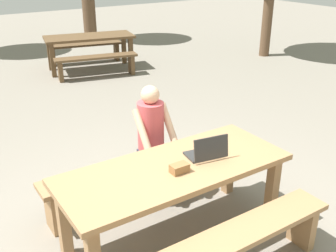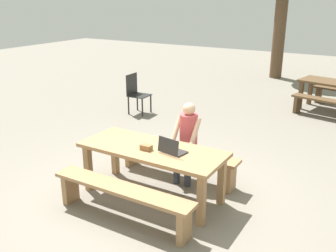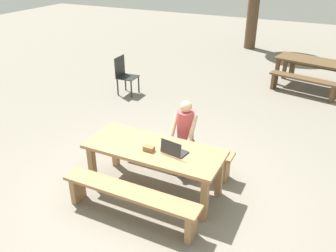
# 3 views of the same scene
# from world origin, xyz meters

# --- Properties ---
(ground_plane) EXTENTS (30.00, 30.00, 0.00)m
(ground_plane) POSITION_xyz_m (0.00, 0.00, 0.00)
(ground_plane) COLOR gray
(picnic_table_front) EXTENTS (1.98, 0.81, 0.73)m
(picnic_table_front) POSITION_xyz_m (0.00, 0.00, 0.62)
(picnic_table_front) COLOR #9E754C
(picnic_table_front) RESTS_ON ground
(bench_near) EXTENTS (1.94, 0.30, 0.46)m
(bench_near) POSITION_xyz_m (0.00, -0.69, 0.35)
(bench_near) COLOR #9E754C
(bench_near) RESTS_ON ground
(bench_far) EXTENTS (1.94, 0.30, 0.46)m
(bench_far) POSITION_xyz_m (0.00, 0.69, 0.35)
(bench_far) COLOR #9E754C
(bench_far) RESTS_ON ground
(laptop) EXTENTS (0.36, 0.29, 0.22)m
(laptop) POSITION_xyz_m (0.32, -0.03, 0.78)
(laptop) COLOR #2D2D2D
(laptop) RESTS_ON picnic_table_front
(small_pouch) EXTENTS (0.15, 0.09, 0.07)m
(small_pouch) POSITION_xyz_m (-0.02, -0.10, 0.76)
(small_pouch) COLOR olive
(small_pouch) RESTS_ON picnic_table_front
(person_seated) EXTENTS (0.37, 0.39, 1.21)m
(person_seated) POSITION_xyz_m (0.18, 0.65, 0.70)
(person_seated) COLOR #333847
(person_seated) RESTS_ON ground
(plastic_chair) EXTENTS (0.46, 0.46, 0.93)m
(plastic_chair) POSITION_xyz_m (-2.49, 3.13, 0.49)
(plastic_chair) COLOR #262626
(plastic_chair) RESTS_ON ground
(bench_mid_south) EXTENTS (1.67, 0.64, 0.44)m
(bench_mid_south) POSITION_xyz_m (1.48, 4.97, 0.33)
(bench_mid_south) COLOR brown
(bench_mid_south) RESTS_ON ground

